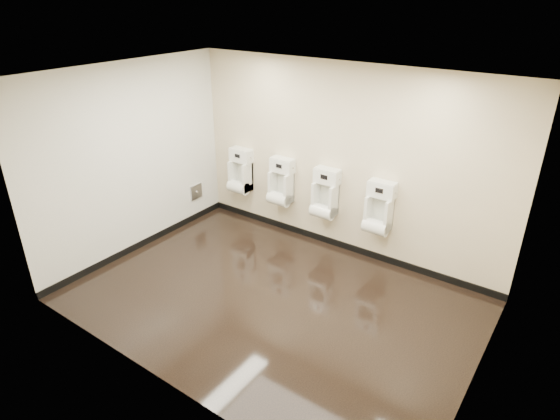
# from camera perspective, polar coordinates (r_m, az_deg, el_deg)

# --- Properties ---
(ground) EXTENTS (5.00, 3.50, 0.00)m
(ground) POSITION_cam_1_polar(r_m,az_deg,el_deg) (6.18, -1.06, -10.94)
(ground) COLOR black
(ground) RESTS_ON ground
(ceiling) EXTENTS (5.00, 3.50, 0.00)m
(ceiling) POSITION_cam_1_polar(r_m,az_deg,el_deg) (5.05, -1.32, 15.58)
(ceiling) COLOR silver
(back_wall) EXTENTS (5.00, 0.02, 2.80)m
(back_wall) POSITION_cam_1_polar(r_m,az_deg,el_deg) (6.85, 7.60, 5.90)
(back_wall) COLOR beige
(back_wall) RESTS_ON ground
(front_wall) EXTENTS (5.00, 0.02, 2.80)m
(front_wall) POSITION_cam_1_polar(r_m,az_deg,el_deg) (4.36, -15.08, -6.85)
(front_wall) COLOR beige
(front_wall) RESTS_ON ground
(left_wall) EXTENTS (0.02, 3.50, 2.80)m
(left_wall) POSITION_cam_1_polar(r_m,az_deg,el_deg) (7.14, -17.62, 5.73)
(left_wall) COLOR beige
(left_wall) RESTS_ON ground
(right_wall) EXTENTS (0.02, 3.50, 2.80)m
(right_wall) POSITION_cam_1_polar(r_m,az_deg,el_deg) (4.61, 24.86, -6.58)
(right_wall) COLOR beige
(right_wall) RESTS_ON ground
(tile_overlay_left) EXTENTS (0.01, 3.50, 2.80)m
(tile_overlay_left) POSITION_cam_1_polar(r_m,az_deg,el_deg) (7.14, -17.59, 5.73)
(tile_overlay_left) COLOR white
(tile_overlay_left) RESTS_ON ground
(skirting_back) EXTENTS (5.00, 0.02, 0.10)m
(skirting_back) POSITION_cam_1_polar(r_m,az_deg,el_deg) (7.40, 6.96, -4.02)
(skirting_back) COLOR black
(skirting_back) RESTS_ON ground
(skirting_left) EXTENTS (0.02, 3.50, 0.10)m
(skirting_left) POSITION_cam_1_polar(r_m,az_deg,el_deg) (7.67, -16.25, -3.81)
(skirting_left) COLOR black
(skirting_left) RESTS_ON ground
(access_panel) EXTENTS (0.04, 0.25, 0.25)m
(access_panel) POSITION_cam_1_polar(r_m,az_deg,el_deg) (8.17, -10.17, 2.22)
(access_panel) COLOR #9E9EA3
(access_panel) RESTS_ON left_wall
(urinal_0) EXTENTS (0.40, 0.30, 0.75)m
(urinal_0) POSITION_cam_1_polar(r_m,az_deg,el_deg) (7.91, -4.87, 4.37)
(urinal_0) COLOR white
(urinal_0) RESTS_ON back_wall
(urinal_1) EXTENTS (0.40, 0.30, 0.75)m
(urinal_1) POSITION_cam_1_polar(r_m,az_deg,el_deg) (7.43, 0.11, 3.04)
(urinal_1) COLOR white
(urinal_1) RESTS_ON back_wall
(urinal_2) EXTENTS (0.40, 0.30, 0.75)m
(urinal_2) POSITION_cam_1_polar(r_m,az_deg,el_deg) (7.03, 5.50, 1.58)
(urinal_2) COLOR white
(urinal_2) RESTS_ON back_wall
(urinal_3) EXTENTS (0.40, 0.30, 0.75)m
(urinal_3) POSITION_cam_1_polar(r_m,az_deg,el_deg) (6.69, 11.94, -0.19)
(urinal_3) COLOR white
(urinal_3) RESTS_ON back_wall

